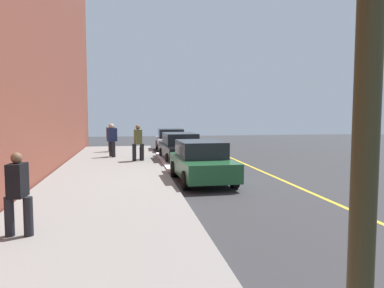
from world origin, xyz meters
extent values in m
plane|color=#333335|center=(0.00, 0.00, 0.00)|extent=(56.00, 56.00, 0.00)
cube|color=gray|center=(0.00, -3.30, 0.07)|extent=(28.00, 4.60, 0.15)
cube|color=gold|center=(0.00, 3.20, 0.00)|extent=(28.00, 0.14, 0.01)
cube|color=white|center=(-4.95, -0.70, 0.11)|extent=(7.16, 0.56, 0.22)
cylinder|color=black|center=(-9.69, 1.00, 0.32)|extent=(0.65, 0.24, 0.64)
cylinder|color=black|center=(-9.75, -0.68, 0.32)|extent=(0.65, 0.24, 0.64)
cylinder|color=black|center=(-12.48, 1.10, 0.32)|extent=(0.65, 0.24, 0.64)
cylinder|color=black|center=(-12.54, -0.58, 0.32)|extent=(0.65, 0.24, 0.64)
cube|color=#B7BABF|center=(-11.12, 0.21, 0.59)|extent=(4.56, 1.96, 0.64)
cube|color=black|center=(-11.34, 0.22, 1.21)|extent=(2.39, 1.68, 0.60)
cylinder|color=black|center=(-4.19, 0.99, 0.32)|extent=(0.65, 0.24, 0.64)
cylinder|color=black|center=(-4.13, -0.68, 0.32)|extent=(0.65, 0.24, 0.64)
cylinder|color=black|center=(-6.90, 0.91, 0.32)|extent=(0.65, 0.24, 0.64)
cylinder|color=black|center=(-6.85, -0.77, 0.32)|extent=(0.65, 0.24, 0.64)
cube|color=black|center=(-5.52, 0.11, 0.59)|extent=(4.44, 1.94, 0.64)
cube|color=black|center=(-5.74, 0.10, 1.21)|extent=(2.33, 1.67, 0.60)
cylinder|color=black|center=(1.41, 0.99, 0.32)|extent=(0.65, 0.24, 0.64)
cylinder|color=black|center=(1.46, -0.69, 0.32)|extent=(0.65, 0.24, 0.64)
cylinder|color=black|center=(-1.18, 0.92, 0.32)|extent=(0.65, 0.24, 0.64)
cylinder|color=black|center=(-1.14, -0.76, 0.32)|extent=(0.65, 0.24, 0.64)
cube|color=#1E512D|center=(0.14, 0.12, 0.59)|extent=(4.24, 1.92, 0.64)
cube|color=black|center=(-0.07, 0.11, 1.21)|extent=(2.22, 1.66, 0.60)
cylinder|color=black|center=(-10.32, -3.74, 0.56)|extent=(0.19, 0.19, 0.82)
cylinder|color=black|center=(-9.97, -3.60, 0.56)|extent=(0.19, 0.19, 0.82)
cube|color=brown|center=(-10.14, -3.67, 1.32)|extent=(0.45, 0.55, 0.70)
sphere|color=tan|center=(-10.14, -3.67, 1.78)|extent=(0.23, 0.23, 0.23)
cylinder|color=black|center=(-7.45, -3.54, 0.58)|extent=(0.20, 0.20, 0.86)
cylinder|color=black|center=(-7.08, -3.38, 0.58)|extent=(0.20, 0.20, 0.86)
cube|color=#1E284C|center=(-7.27, -3.46, 1.37)|extent=(0.48, 0.57, 0.73)
sphere|color=beige|center=(-7.27, -3.46, 1.85)|extent=(0.24, 0.24, 0.24)
cylinder|color=black|center=(5.91, -4.47, 0.54)|extent=(0.18, 0.18, 0.77)
cylinder|color=black|center=(5.86, -4.83, 0.54)|extent=(0.18, 0.18, 0.77)
cube|color=black|center=(5.88, -4.65, 1.25)|extent=(0.47, 0.33, 0.66)
sphere|color=brown|center=(5.88, -4.65, 1.68)|extent=(0.21, 0.21, 0.21)
cylinder|color=black|center=(-5.33, -1.89, 0.58)|extent=(0.20, 0.20, 0.85)
cylinder|color=black|center=(-5.25, -2.28, 0.58)|extent=(0.20, 0.20, 0.85)
cube|color=brown|center=(-5.29, -2.09, 1.37)|extent=(0.55, 0.41, 0.73)
sphere|color=brown|center=(-5.29, -2.09, 1.85)|extent=(0.24, 0.24, 0.24)
cylinder|color=#2D2D19|center=(11.85, -1.45, 1.86)|extent=(0.12, 0.12, 3.42)
cube|color=black|center=(-5.78, -1.90, 0.47)|extent=(0.34, 0.22, 0.63)
cylinder|color=#4C4C4C|center=(-5.78, -1.90, 0.96)|extent=(0.03, 0.03, 0.36)
camera|label=1|loc=(13.36, -2.50, 2.53)|focal=34.46mm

